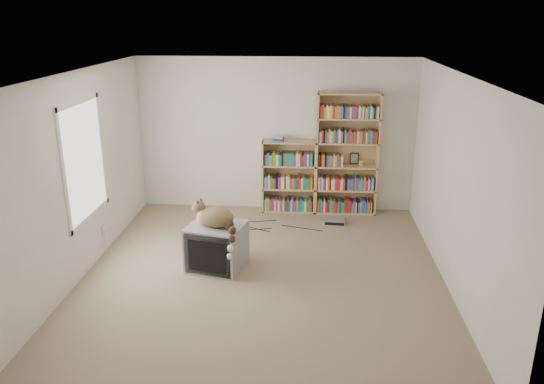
# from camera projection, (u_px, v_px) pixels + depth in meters

# --- Properties ---
(floor) EXTENTS (4.50, 5.00, 0.01)m
(floor) POSITION_uv_depth(u_px,v_px,m) (263.00, 275.00, 6.68)
(floor) COLOR gray
(floor) RESTS_ON ground
(wall_back) EXTENTS (4.50, 0.02, 2.50)m
(wall_back) POSITION_uv_depth(u_px,v_px,m) (276.00, 135.00, 8.65)
(wall_back) COLOR silver
(wall_back) RESTS_ON floor
(wall_front) EXTENTS (4.50, 0.02, 2.50)m
(wall_front) POSITION_uv_depth(u_px,v_px,m) (233.00, 282.00, 3.92)
(wall_front) COLOR silver
(wall_front) RESTS_ON floor
(wall_left) EXTENTS (0.02, 5.00, 2.50)m
(wall_left) POSITION_uv_depth(u_px,v_px,m) (78.00, 177.00, 6.43)
(wall_left) COLOR silver
(wall_left) RESTS_ON floor
(wall_right) EXTENTS (0.02, 5.00, 2.50)m
(wall_right) POSITION_uv_depth(u_px,v_px,m) (456.00, 185.00, 6.13)
(wall_right) COLOR silver
(wall_right) RESTS_ON floor
(ceiling) EXTENTS (4.50, 5.00, 0.02)m
(ceiling) POSITION_uv_depth(u_px,v_px,m) (262.00, 74.00, 5.88)
(ceiling) COLOR white
(ceiling) RESTS_ON wall_back
(window) EXTENTS (0.02, 1.22, 1.52)m
(window) POSITION_uv_depth(u_px,v_px,m) (84.00, 161.00, 6.57)
(window) COLOR white
(window) RESTS_ON wall_left
(crt_tv) EXTENTS (0.80, 0.75, 0.59)m
(crt_tv) POSITION_uv_depth(u_px,v_px,m) (217.00, 246.00, 6.82)
(crt_tv) COLOR gray
(crt_tv) RESTS_ON floor
(cat) EXTENTS (0.66, 0.65, 0.57)m
(cat) POSITION_uv_depth(u_px,v_px,m) (218.00, 221.00, 6.59)
(cat) COLOR #3A2A17
(cat) RESTS_ON crt_tv
(bookcase_tall) EXTENTS (0.99, 0.30, 1.98)m
(bookcase_tall) POSITION_uv_depth(u_px,v_px,m) (347.00, 157.00, 8.54)
(bookcase_tall) COLOR #A57952
(bookcase_tall) RESTS_ON floor
(bookcase_short) EXTENTS (0.87, 0.30, 1.20)m
(bookcase_short) POSITION_uv_depth(u_px,v_px,m) (289.00, 179.00, 8.72)
(bookcase_short) COLOR #A57952
(bookcase_short) RESTS_ON floor
(book_stack) EXTENTS (0.18, 0.24, 0.08)m
(book_stack) POSITION_uv_depth(u_px,v_px,m) (279.00, 139.00, 8.48)
(book_stack) COLOR red
(book_stack) RESTS_ON bookcase_short
(green_mug) EXTENTS (0.08, 0.08, 0.09)m
(green_mug) POSITION_uv_depth(u_px,v_px,m) (361.00, 163.00, 8.53)
(green_mug) COLOR #82A930
(green_mug) RESTS_ON bookcase_tall
(framed_print) EXTENTS (0.14, 0.05, 0.19)m
(framed_print) POSITION_uv_depth(u_px,v_px,m) (354.00, 158.00, 8.62)
(framed_print) COLOR black
(framed_print) RESTS_ON bookcase_tall
(dvd_player) EXTENTS (0.37, 0.27, 0.08)m
(dvd_player) POSITION_uv_depth(u_px,v_px,m) (334.00, 221.00, 8.33)
(dvd_player) COLOR silver
(dvd_player) RESTS_ON floor
(wall_outlet) EXTENTS (0.01, 0.08, 0.13)m
(wall_outlet) POSITION_uv_depth(u_px,v_px,m) (103.00, 230.00, 7.24)
(wall_outlet) COLOR silver
(wall_outlet) RESTS_ON wall_left
(floor_cables) EXTENTS (1.20, 0.70, 0.01)m
(floor_cables) POSITION_uv_depth(u_px,v_px,m) (269.00, 224.00, 8.32)
(floor_cables) COLOR black
(floor_cables) RESTS_ON floor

